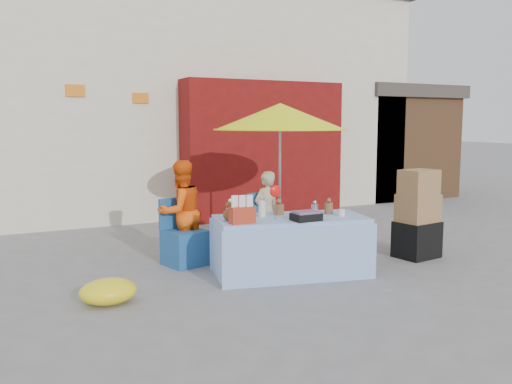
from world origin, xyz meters
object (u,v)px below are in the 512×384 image
market_table (290,245)px  chair_right (270,236)px  chair_left (185,245)px  vendor_orange (181,212)px  vendor_beige (266,212)px  box_stack (418,217)px  umbrella (280,117)px

market_table → chair_right: bearing=87.8°
chair_left → vendor_orange: size_ratio=0.64×
chair_right → vendor_beige: bearing=74.0°
chair_right → box_stack: box_stack is taller
chair_left → vendor_beige: 1.30m
vendor_orange → box_stack: vendor_orange is taller
vendor_beige → umbrella: (0.30, 0.15, 1.32)m
market_table → chair_left: 1.40m
market_table → chair_left: market_table is taller
vendor_orange → vendor_beige: 1.25m
box_stack → chair_right: bearing=148.2°
chair_right → vendor_beige: size_ratio=0.74×
chair_right → chair_left: bearing=165.7°
chair_right → box_stack: (1.69, -1.04, 0.30)m
chair_right → market_table: bearing=-119.3°
chair_right → box_stack: size_ratio=0.71×
umbrella → box_stack: umbrella is taller
vendor_orange → box_stack: bearing=143.8°
chair_right → umbrella: umbrella is taller
market_table → vendor_beige: (0.27, 1.13, 0.21)m
market_table → vendor_beige: 1.18m
market_table → umbrella: umbrella is taller
vendor_orange → umbrella: size_ratio=0.64×
chair_left → vendor_orange: bearing=74.0°
vendor_orange → chair_right: bearing=159.5°
vendor_orange → chair_left: bearing=74.0°
market_table → box_stack: (1.96, -0.05, 0.19)m
market_table → umbrella: (0.57, 1.28, 1.53)m
market_table → vendor_orange: 1.53m
umbrella → chair_right: bearing=-136.9°
box_stack → market_table: bearing=178.6°
chair_left → chair_right: bearing=-14.3°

